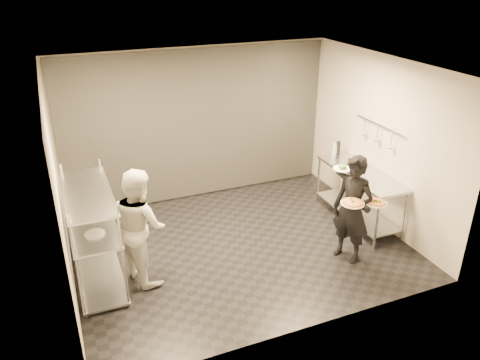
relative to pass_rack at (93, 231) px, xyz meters
name	(u,v)px	position (x,y,z in m)	size (l,w,h in m)	color
room_shell	(213,139)	(2.15, 1.18, 0.63)	(5.00, 4.00, 2.80)	black
pass_rack	(93,231)	(0.00, 0.00, 0.00)	(0.60, 1.60, 1.50)	#B2B4B9
prep_counter	(359,188)	(4.33, 0.00, -0.14)	(0.60, 1.80, 0.92)	#B2B4B9
utensil_rail	(378,134)	(4.58, 0.00, 0.78)	(0.07, 1.20, 0.31)	#B2B4B9
waiter	(352,210)	(3.55, -0.90, 0.05)	(0.60, 0.39, 1.64)	black
chef	(140,225)	(0.60, -0.18, 0.06)	(0.80, 0.63, 1.66)	beige
pizza_plate_near	(353,203)	(3.39, -1.09, 0.29)	(0.33, 0.33, 0.05)	white
pizza_plate_far	(376,202)	(3.74, -1.16, 0.26)	(0.30, 0.30, 0.05)	white
salad_plate	(342,168)	(3.49, -0.64, 0.63)	(0.27, 0.27, 0.07)	white
pos_monitor	(353,166)	(4.21, 0.06, 0.25)	(0.05, 0.27, 0.20)	black
bottle_green	(334,149)	(4.31, 0.80, 0.27)	(0.06, 0.06, 0.23)	#95A396
bottle_clear	(335,150)	(4.34, 0.80, 0.25)	(0.06, 0.06, 0.19)	#95A396
bottle_dark	(338,148)	(4.40, 0.80, 0.28)	(0.07, 0.07, 0.25)	black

